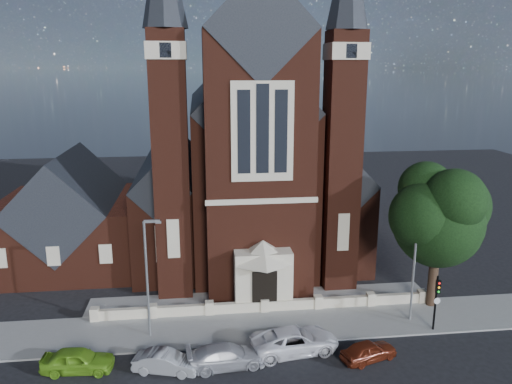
# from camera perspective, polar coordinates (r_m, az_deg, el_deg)

# --- Properties ---
(ground) EXTENTS (120.00, 120.00, 0.00)m
(ground) POSITION_cam_1_polar(r_m,az_deg,el_deg) (45.12, -0.49, -8.59)
(ground) COLOR black
(ground) RESTS_ON ground
(pavement_strip) EXTENTS (60.00, 5.00, 0.12)m
(pavement_strip) POSITION_cam_1_polar(r_m,az_deg,el_deg) (35.73, 1.42, -15.02)
(pavement_strip) COLOR gray
(pavement_strip) RESTS_ON ground
(forecourt_paving) EXTENTS (26.00, 3.00, 0.14)m
(forecourt_paving) POSITION_cam_1_polar(r_m,az_deg,el_deg) (39.24, 0.57, -12.21)
(forecourt_paving) COLOR gray
(forecourt_paving) RESTS_ON ground
(forecourt_wall) EXTENTS (24.00, 0.40, 0.90)m
(forecourt_wall) POSITION_cam_1_polar(r_m,az_deg,el_deg) (37.47, 0.97, -13.55)
(forecourt_wall) COLOR beige
(forecourt_wall) RESTS_ON ground
(church) EXTENTS (20.01, 34.90, 29.20)m
(church) POSITION_cam_1_polar(r_m,az_deg,el_deg) (50.40, -1.51, 3.53)
(church) COLOR #491E13
(church) RESTS_ON ground
(parish_hall) EXTENTS (12.00, 12.20, 10.24)m
(parish_hall) POSITION_cam_1_polar(r_m,az_deg,el_deg) (47.76, -20.40, -3.10)
(parish_hall) COLOR #491E13
(parish_hall) RESTS_ON ground
(street_tree) EXTENTS (6.40, 6.60, 10.70)m
(street_tree) POSITION_cam_1_polar(r_m,az_deg,el_deg) (37.86, 20.47, -2.81)
(street_tree) COLOR black
(street_tree) RESTS_ON ground
(street_lamp_left) EXTENTS (1.16, 0.22, 8.09)m
(street_lamp_left) POSITION_cam_1_polar(r_m,az_deg,el_deg) (33.14, -12.24, -8.93)
(street_lamp_left) COLOR gray
(street_lamp_left) RESTS_ON ground
(street_lamp_right) EXTENTS (1.16, 0.22, 8.09)m
(street_lamp_right) POSITION_cam_1_polar(r_m,az_deg,el_deg) (36.07, 17.80, -7.38)
(street_lamp_right) COLOR gray
(street_lamp_right) RESTS_ON ground
(traffic_signal) EXTENTS (0.28, 0.42, 4.00)m
(traffic_signal) POSITION_cam_1_polar(r_m,az_deg,el_deg) (35.92, 19.94, -11.14)
(traffic_signal) COLOR black
(traffic_signal) RESTS_ON ground
(car_lime_van) EXTENTS (4.27, 1.97, 1.42)m
(car_lime_van) POSITION_cam_1_polar(r_m,az_deg,el_deg) (32.50, -19.70, -17.66)
(car_lime_van) COLOR #69A821
(car_lime_van) RESTS_ON ground
(car_silver_a) EXTENTS (4.05, 2.25, 1.26)m
(car_silver_a) POSITION_cam_1_polar(r_m,az_deg,el_deg) (31.22, -10.25, -18.58)
(car_silver_a) COLOR gray
(car_silver_a) RESTS_ON ground
(car_silver_b) EXTENTS (4.90, 2.42, 1.37)m
(car_silver_b) POSITION_cam_1_polar(r_m,az_deg,el_deg) (31.25, -3.43, -18.22)
(car_silver_b) COLOR #ADAEB5
(car_silver_b) RESTS_ON ground
(car_white_suv) EXTENTS (5.82, 3.29, 1.53)m
(car_white_suv) POSITION_cam_1_polar(r_m,az_deg,el_deg) (32.62, 4.45, -16.56)
(car_white_suv) COLOR white
(car_white_suv) RESTS_ON ground
(car_dark_red) EXTENTS (3.86, 2.53, 1.22)m
(car_dark_red) POSITION_cam_1_polar(r_m,az_deg,el_deg) (32.55, 12.74, -17.28)
(car_dark_red) COLOR maroon
(car_dark_red) RESTS_ON ground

